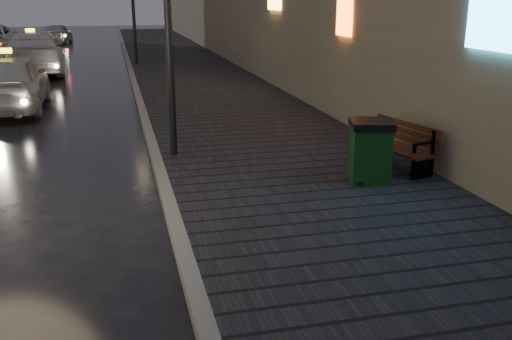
{
  "coord_description": "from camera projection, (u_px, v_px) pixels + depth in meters",
  "views": [
    {
      "loc": [
        0.83,
        -4.74,
        3.11
      ],
      "look_at": [
        2.6,
        2.39,
        0.85
      ],
      "focal_mm": 40.0,
      "sensor_mm": 36.0,
      "label": 1
    }
  ],
  "objects": [
    {
      "name": "car_far",
      "position": [
        57.0,
        33.0,
        38.42
      ],
      "size": [
        1.93,
        3.97,
        1.3
      ],
      "primitive_type": "imported",
      "rotation": [
        0.0,
        0.0,
        3.04
      ],
      "color": "#ABABB3",
      "rests_on": "ground"
    },
    {
      "name": "taxi_mid",
      "position": [
        33.0,
        53.0,
        23.28
      ],
      "size": [
        3.03,
        6.04,
        1.68
      ],
      "primitive_type": "imported",
      "rotation": [
        0.0,
        0.0,
        3.26
      ],
      "color": "silver",
      "rests_on": "ground"
    },
    {
      "name": "taxi_near",
      "position": [
        9.0,
        82.0,
        15.85
      ],
      "size": [
        1.91,
        4.66,
        1.58
      ],
      "primitive_type": "imported",
      "rotation": [
        0.0,
        0.0,
        3.15
      ],
      "color": "#BABAC0",
      "rests_on": "ground"
    },
    {
      "name": "trash_bin",
      "position": [
        370.0,
        151.0,
        9.34
      ],
      "size": [
        0.82,
        0.82,
        1.02
      ],
      "rotation": [
        0.0,
        0.0,
        -0.25
      ],
      "color": "black",
      "rests_on": "sidewalk"
    },
    {
      "name": "bench",
      "position": [
        399.0,
        145.0,
        10.09
      ],
      "size": [
        0.92,
        1.7,
        0.83
      ],
      "rotation": [
        0.0,
        0.0,
        0.24
      ],
      "color": "black",
      "rests_on": "sidewalk"
    },
    {
      "name": "curb",
      "position": [
        130.0,
        68.0,
        24.93
      ],
      "size": [
        0.2,
        58.0,
        0.15
      ],
      "primitive_type": "cube",
      "color": "slate",
      "rests_on": "ground"
    },
    {
      "name": "sidewalk",
      "position": [
        184.0,
        66.0,
        25.48
      ],
      "size": [
        4.6,
        58.0,
        0.15
      ],
      "primitive_type": "cube",
      "color": "black",
      "rests_on": "ground"
    }
  ]
}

